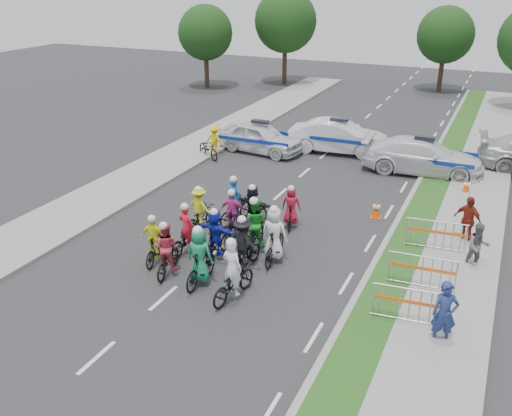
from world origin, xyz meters
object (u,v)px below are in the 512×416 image
at_px(marshal_hiviz, 215,140).
at_px(rider_11, 253,210).
at_px(rider_10, 200,212).
at_px(police_car_1, 338,137).
at_px(rider_7, 274,240).
at_px(police_car_2, 423,156).
at_px(cone_1, 467,186).
at_px(rider_9, 233,217).
at_px(barrier_0, 409,307).
at_px(spectator_1, 478,246).
at_px(rider_0, 233,279).
at_px(rider_3, 155,244).
at_px(rider_12, 235,207).
at_px(rider_4, 243,248).
at_px(barrier_1, 422,273).
at_px(spectator_2, 467,220).
at_px(rider_8, 255,230).
at_px(parked_bike, 208,148).
at_px(rider_5, 216,237).
at_px(police_car_0, 260,138).
at_px(cone_0, 376,209).
at_px(rider_6, 187,236).
at_px(spectator_0, 445,314).
at_px(tree_3, 285,21).
at_px(barrier_2, 436,236).
at_px(rider_2, 167,254).
at_px(rider_1, 200,262).
at_px(tree_0, 205,33).
at_px(rider_13, 291,210).

bearing_deg(marshal_hiviz, rider_11, 125.97).
distance_m(rider_10, police_car_1, 11.22).
relative_size(rider_7, police_car_2, 0.37).
bearing_deg(marshal_hiviz, cone_1, 176.88).
bearing_deg(rider_9, barrier_0, 146.63).
height_order(spectator_1, barrier_0, spectator_1).
relative_size(rider_0, spectator_1, 1.32).
bearing_deg(police_car_1, police_car_2, -112.84).
bearing_deg(rider_3, rider_7, -165.47).
distance_m(rider_7, rider_12, 3.36).
height_order(rider_10, spectator_1, rider_10).
xyz_separation_m(rider_9, rider_12, (-0.42, 1.01, -0.07)).
relative_size(rider_12, barrier_0, 0.97).
distance_m(rider_4, barrier_0, 5.42).
relative_size(rider_7, barrier_1, 1.00).
bearing_deg(spectator_2, rider_4, -116.35).
distance_m(rider_8, parked_bike, 10.37).
height_order(rider_5, rider_12, rider_12).
xyz_separation_m(police_car_0, cone_0, (7.44, -5.81, -0.42)).
height_order(rider_11, parked_bike, rider_11).
relative_size(spectator_1, cone_0, 2.18).
distance_m(rider_6, rider_10, 1.88).
height_order(spectator_1, barrier_1, spectator_1).
bearing_deg(spectator_2, police_car_1, 156.07).
distance_m(spectator_1, spectator_2, 1.81).
bearing_deg(cone_0, cone_1, 54.02).
bearing_deg(spectator_0, barrier_0, 136.10).
relative_size(rider_10, spectator_2, 1.00).
distance_m(spectator_2, tree_3, 29.94).
height_order(rider_6, rider_10, rider_6).
distance_m(rider_3, spectator_0, 9.05).
relative_size(rider_10, police_car_0, 0.39).
bearing_deg(parked_bike, police_car_0, -11.24).
distance_m(barrier_0, barrier_2, 4.71).
bearing_deg(rider_2, cone_1, -137.13).
xyz_separation_m(rider_8, cone_0, (3.10, 4.39, -0.38)).
relative_size(rider_1, rider_7, 0.98).
height_order(spectator_2, tree_0, tree_0).
distance_m(rider_5, police_car_0, 11.76).
bearing_deg(rider_6, spectator_1, -153.21).
bearing_deg(tree_0, rider_2, -63.47).
bearing_deg(rider_3, cone_1, -140.16).
height_order(rider_0, cone_0, rider_0).
height_order(rider_10, spectator_2, spectator_2).
distance_m(police_car_2, spectator_0, 13.40).
height_order(barrier_0, cone_0, barrier_0).
distance_m(rider_2, rider_5, 1.77).
height_order(rider_8, tree_0, tree_0).
distance_m(rider_0, barrier_0, 4.91).
relative_size(rider_13, cone_1, 2.38).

